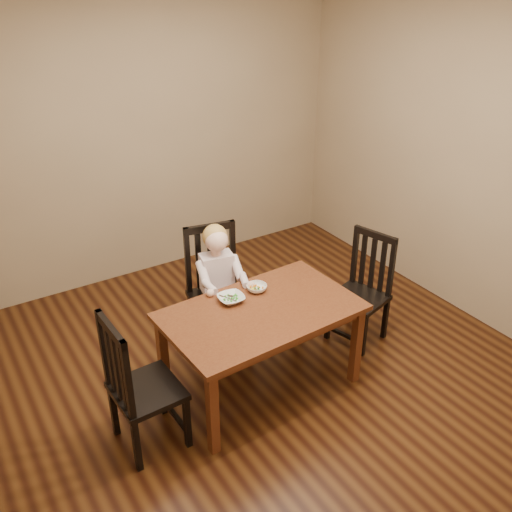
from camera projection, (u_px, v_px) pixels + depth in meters
room at (263, 211)px, 3.77m from camera, size 4.01×4.01×2.71m
dining_table at (261, 319)px, 3.99m from camera, size 1.39×0.87×0.68m
chair_child at (216, 290)px, 4.55m from camera, size 0.50×0.49×1.01m
chair_left at (139, 387)px, 3.55m from camera, size 0.42×0.44×0.99m
chair_right at (362, 290)px, 4.62m from camera, size 0.47×0.49×0.93m
toddler at (218, 277)px, 4.43m from camera, size 0.41×0.47×0.57m
bowl_peas at (231, 299)px, 4.03m from camera, size 0.20×0.20×0.05m
bowl_veg at (257, 288)px, 4.16m from camera, size 0.18×0.18×0.05m
fork at (228, 299)px, 3.99m from camera, size 0.11×0.09×0.05m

